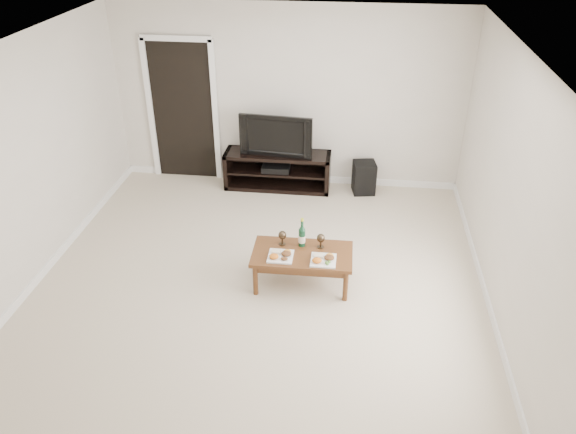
# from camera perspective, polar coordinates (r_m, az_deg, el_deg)

# --- Properties ---
(floor) EXTENTS (5.50, 5.50, 0.00)m
(floor) POSITION_cam_1_polar(r_m,az_deg,el_deg) (6.31, -3.10, -7.34)
(floor) COLOR #BEAF99
(floor) RESTS_ON ground
(back_wall) EXTENTS (5.00, 0.04, 2.60)m
(back_wall) POSITION_cam_1_polar(r_m,az_deg,el_deg) (8.15, 0.00, 12.07)
(back_wall) COLOR silver
(back_wall) RESTS_ON ground
(ceiling) EXTENTS (5.00, 5.50, 0.04)m
(ceiling) POSITION_cam_1_polar(r_m,az_deg,el_deg) (5.15, -3.93, 16.41)
(ceiling) COLOR white
(ceiling) RESTS_ON back_wall
(doorway) EXTENTS (0.90, 0.02, 2.05)m
(doorway) POSITION_cam_1_polar(r_m,az_deg,el_deg) (8.53, -10.60, 10.44)
(doorway) COLOR black
(doorway) RESTS_ON ground
(media_console) EXTENTS (1.54, 0.45, 0.55)m
(media_console) POSITION_cam_1_polar(r_m,az_deg,el_deg) (8.29, -1.06, 4.76)
(media_console) COLOR black
(media_console) RESTS_ON ground
(television) EXTENTS (1.05, 0.23, 0.60)m
(television) POSITION_cam_1_polar(r_m,az_deg,el_deg) (8.06, -1.10, 8.46)
(television) COLOR black
(television) RESTS_ON media_console
(av_receiver) EXTENTS (0.40, 0.30, 0.08)m
(av_receiver) POSITION_cam_1_polar(r_m,az_deg,el_deg) (8.27, -1.22, 5.05)
(av_receiver) COLOR black
(av_receiver) RESTS_ON media_console
(subwoofer) EXTENTS (0.36, 0.36, 0.47)m
(subwoofer) POSITION_cam_1_polar(r_m,az_deg,el_deg) (8.25, 7.72, 4.00)
(subwoofer) COLOR black
(subwoofer) RESTS_ON ground
(coffee_table) EXTENTS (1.10, 0.61, 0.42)m
(coffee_table) POSITION_cam_1_polar(r_m,az_deg,el_deg) (6.27, 1.44, -5.24)
(coffee_table) COLOR #512C16
(coffee_table) RESTS_ON ground
(plate_left) EXTENTS (0.27, 0.27, 0.07)m
(plate_left) POSITION_cam_1_polar(r_m,az_deg,el_deg) (6.05, -0.76, -3.83)
(plate_left) COLOR white
(plate_left) RESTS_ON coffee_table
(plate_right) EXTENTS (0.27, 0.27, 0.07)m
(plate_right) POSITION_cam_1_polar(r_m,az_deg,el_deg) (6.00, 3.62, -4.23)
(plate_right) COLOR white
(plate_right) RESTS_ON coffee_table
(wine_bottle) EXTENTS (0.07, 0.07, 0.35)m
(wine_bottle) POSITION_cam_1_polar(r_m,az_deg,el_deg) (6.17, 1.43, -1.55)
(wine_bottle) COLOR #0F3A21
(wine_bottle) RESTS_ON coffee_table
(goblet_left) EXTENTS (0.09, 0.09, 0.17)m
(goblet_left) POSITION_cam_1_polar(r_m,az_deg,el_deg) (6.24, -0.58, -2.13)
(goblet_left) COLOR #3B2F20
(goblet_left) RESTS_ON coffee_table
(goblet_right) EXTENTS (0.09, 0.09, 0.17)m
(goblet_right) POSITION_cam_1_polar(r_m,az_deg,el_deg) (6.20, 3.35, -2.43)
(goblet_right) COLOR #3B2F20
(goblet_right) RESTS_ON coffee_table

